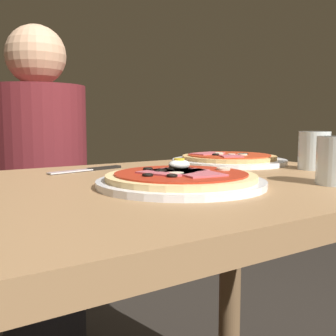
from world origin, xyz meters
name	(u,v)px	position (x,y,z in m)	size (l,w,h in m)	color
dining_table	(155,251)	(0.00, 0.00, 0.61)	(1.06, 0.71, 0.75)	#9E754C
pizza_foreground	(181,179)	(0.01, -0.07, 0.76)	(0.30, 0.30, 0.05)	white
pizza_across_left	(229,159)	(0.35, 0.18, 0.76)	(0.31, 0.31, 0.03)	white
water_glass_far	(314,153)	(0.43, -0.04, 0.79)	(0.07, 0.07, 0.09)	silver
knife	(91,169)	(-0.03, 0.24, 0.75)	(0.19, 0.06, 0.01)	silver
diner_person	(40,208)	(0.00, 0.75, 0.56)	(0.32, 0.32, 1.18)	black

